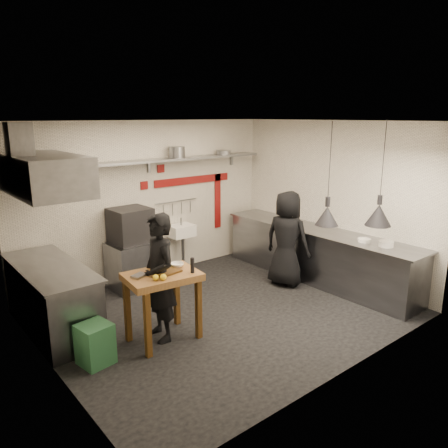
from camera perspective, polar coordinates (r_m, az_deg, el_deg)
floor at (r=6.70m, az=-0.05°, el=-11.42°), size 5.00×5.00×0.00m
ceiling at (r=6.05m, az=-0.05°, el=13.27°), size 5.00×5.00×0.00m
wall_back at (r=7.93m, az=-9.73°, el=3.07°), size 5.00×0.04×2.80m
wall_front at (r=4.86m, az=15.91°, el=-4.27°), size 5.00×0.04×2.80m
wall_left at (r=5.09m, az=-22.44°, el=-3.98°), size 0.04×4.20×2.80m
wall_right at (r=8.02m, az=13.92°, el=2.98°), size 0.04×4.20×2.80m
red_band_horiz at (r=8.37m, az=-4.07°, el=5.75°), size 1.70×0.02×0.14m
red_band_vert at (r=8.81m, az=-0.83°, el=3.03°), size 0.14×0.02×1.10m
red_tile_a at (r=7.95m, az=-8.25°, el=7.17°), size 0.14×0.02×0.14m
red_tile_b at (r=7.82m, az=-10.38°, el=4.97°), size 0.14×0.02×0.14m
back_shelf at (r=7.67m, az=-9.28°, el=8.16°), size 4.60×0.34×0.04m
shelf_bracket_left at (r=7.08m, az=-23.33°, el=5.91°), size 0.04×0.06×0.24m
shelf_bracket_mid at (r=7.81m, az=-9.81°, el=7.51°), size 0.04×0.06×0.24m
shelf_bracket_right at (r=8.90m, az=0.97°, el=8.48°), size 0.04×0.06×0.24m
pan_far_left at (r=7.05m, az=-19.75°, el=7.55°), size 0.28×0.28×0.09m
pan_mid_left at (r=7.11m, az=-18.47°, el=7.62°), size 0.24×0.24×0.07m
stock_pot at (r=7.92m, az=-6.17°, el=9.32°), size 0.33×0.33×0.20m
pan_right at (r=8.57m, az=-0.04°, el=9.34°), size 0.37×0.37×0.08m
oven_stand at (r=7.61m, az=-12.00°, el=-5.31°), size 0.72×0.66×0.80m
combi_oven at (r=7.46m, az=-12.12°, el=-0.17°), size 0.64×0.60×0.58m
oven_door at (r=7.24m, az=-11.20°, el=-0.56°), size 0.45×0.05×0.46m
oven_glass at (r=7.23m, az=-11.14°, el=-0.58°), size 0.35×0.03×0.34m
hand_sink at (r=8.20m, az=-5.59°, el=-0.88°), size 0.46×0.34×0.22m
sink_tap at (r=8.16m, az=-5.62°, el=0.34°), size 0.03×0.03×0.14m
sink_drain at (r=8.29m, az=-5.37°, el=-3.87°), size 0.06×0.06×0.66m
utensil_rail at (r=8.19m, az=-6.23°, el=2.97°), size 0.90×0.02×0.02m
counter_right at (r=7.98m, az=12.01°, el=-4.02°), size 0.70×3.80×0.90m
counter_right_top at (r=7.85m, az=12.18°, el=-0.79°), size 0.76×3.90×0.03m
plate_stack at (r=7.10m, az=20.40°, el=-2.45°), size 0.26×0.26×0.09m
small_bowl_right at (r=7.27m, az=17.85°, el=-2.03°), size 0.23×0.23×0.05m
counter_left at (r=6.45m, az=-21.50°, el=-9.14°), size 0.70×1.90×0.90m
counter_left_top at (r=6.29m, az=-21.87°, el=-5.23°), size 0.76×2.00×0.03m
extractor_hood at (r=6.03m, az=-22.49°, el=6.02°), size 0.78×1.60×0.50m
hood_duct at (r=5.93m, az=-25.18°, el=9.53°), size 0.28×0.28×0.50m
green_bin at (r=5.56m, az=-16.49°, el=-14.80°), size 0.41×0.41×0.50m
prep_table at (r=5.83m, az=-7.96°, el=-10.64°), size 0.99×0.74×0.92m
cutting_board at (r=5.66m, az=-7.46°, el=-6.21°), size 0.36×0.27×0.02m
pepper_mill at (r=5.60m, az=-4.15°, el=-5.40°), size 0.06×0.06×0.20m
lemon_a at (r=5.42m, az=-8.92°, el=-6.91°), size 0.10×0.10×0.08m
lemon_b at (r=5.42m, az=-7.94°, el=-6.89°), size 0.10×0.10×0.08m
veg_ball at (r=5.82m, az=-7.80°, el=-5.26°), size 0.13×0.13×0.10m
steel_tray at (r=5.58m, az=-11.01°, el=-6.64°), size 0.23×0.19×0.03m
bowl at (r=5.85m, az=-6.15°, el=-5.34°), size 0.18×0.18×0.06m
heat_lamp_near at (r=6.38m, az=13.59°, el=6.28°), size 0.34×0.34×1.48m
heat_lamp_far at (r=6.73m, az=19.95°, el=6.05°), size 0.42×0.42×1.51m
chef_left at (r=5.72m, az=-8.45°, el=-6.94°), size 0.46×0.65×1.69m
chef_right at (r=7.55m, az=8.22°, el=-1.91°), size 0.71×0.91×1.65m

